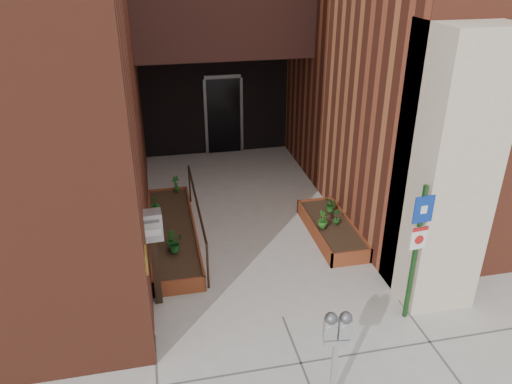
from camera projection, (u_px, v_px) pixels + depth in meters
ground at (283, 317)px, 7.91m from camera, size 80.00×80.00×0.00m
planter_left at (173, 234)px, 9.93m from camera, size 0.90×3.60×0.30m
planter_right at (331, 230)px, 10.08m from camera, size 0.80×2.20×0.30m
handrail at (197, 206)px, 9.71m from camera, size 0.04×3.34×0.90m
parking_meter at (337, 335)px, 5.90m from camera, size 0.34×0.18×1.49m
sign_post at (418, 240)px, 7.29m from camera, size 0.32×0.09×2.31m
payment_dropbox at (153, 239)px, 7.71m from camera, size 0.35×0.27×1.69m
shrub_left_a at (174, 243)px, 9.00m from camera, size 0.44×0.44×0.34m
shrub_left_b at (171, 240)px, 9.11m from camera, size 0.22×0.22×0.34m
shrub_left_c at (155, 204)px, 10.36m from camera, size 0.24×0.24×0.34m
shrub_left_d at (176, 184)px, 11.21m from camera, size 0.28×0.28×0.37m
shrub_right_a at (323, 219)px, 9.76m from camera, size 0.28×0.28×0.36m
shrub_right_b at (337, 216)px, 9.87m from camera, size 0.24×0.24×0.36m
shrub_right_c at (331, 205)px, 10.36m from camera, size 0.33×0.33×0.32m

